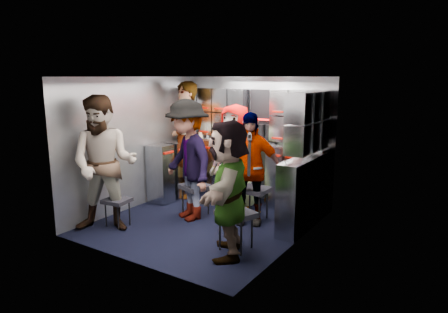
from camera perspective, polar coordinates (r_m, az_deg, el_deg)
The scene contains 29 objects.
floor at distance 5.95m, azimuth -2.66°, elevation -9.36°, with size 3.00×3.00×0.00m, color black.
wall_back at distance 6.92m, azimuth 4.50°, elevation 2.59°, with size 2.80×0.04×2.10m, color gray.
wall_left at distance 6.56m, azimuth -12.75°, elevation 1.86°, with size 0.04×3.00×2.10m, color gray.
wall_right at distance 4.99m, azimuth 10.43°, elevation -1.01°, with size 0.04×3.00×2.10m, color gray.
ceiling at distance 5.56m, azimuth -2.86°, elevation 11.33°, with size 2.80×3.00×0.02m, color silver.
cart_bank_back at distance 6.84m, azimuth 3.59°, elevation -2.24°, with size 2.68×0.38×0.99m, color gray.
cart_bank_left at distance 6.93m, azimuth -8.03°, elevation -2.15°, with size 0.38×0.76×0.99m, color gray.
counter at distance 6.74m, azimuth 3.65°, elevation 2.06°, with size 2.68×0.42×0.03m, color #BABDC2.
locker_bank_back at distance 6.73m, azimuth 3.95°, elevation 6.13°, with size 2.68×0.28×0.82m, color gray.
locker_bank_right at distance 5.62m, azimuth 11.94°, elevation 4.86°, with size 0.28×1.00×0.82m, color gray.
right_cabinet at distance 5.72m, azimuth 11.17°, elevation -5.13°, with size 0.28×1.20×1.00m, color gray.
coffee_niche at distance 6.70m, azimuth 5.55°, elevation 5.90°, with size 0.46×0.16×0.84m, color black, non-canonical shape.
red_latch_strip at distance 6.59m, azimuth 2.78°, elevation 0.67°, with size 2.60×0.02×0.03m, color #980D04.
jump_seat_near_left at distance 5.89m, azimuth -15.03°, elevation -6.28°, with size 0.38×0.37×0.40m.
jump_seat_mid_left at distance 6.13m, azimuth -4.11°, elevation -4.54°, with size 0.51×0.50×0.48m.
jump_seat_center at distance 6.54m, azimuth 2.37°, elevation -3.54°, with size 0.50×0.49×0.48m.
jump_seat_mid_right at distance 5.96m, azimuth 4.37°, elevation -4.99°, with size 0.41×0.39×0.48m.
jump_seat_near_right at distance 4.93m, azimuth 1.73°, elevation -8.45°, with size 0.53×0.52×0.49m.
attendant_standing at distance 7.00m, azimuth -5.46°, elevation 2.36°, with size 0.74×0.48×2.02m, color black.
attendant_arc_a at distance 5.63m, azimuth -16.69°, elevation -1.09°, with size 0.91×0.71×1.87m, color black.
attendant_arc_b at distance 5.88m, azimuth -5.23°, elevation -0.55°, with size 1.16×0.66×1.79m, color black.
attendant_arc_c at distance 6.29m, azimuth 1.56°, elevation -0.18°, with size 0.82×0.54×1.69m, color black.
attendant_arc_d at distance 5.71m, azimuth 3.56°, elevation -1.74°, with size 0.95×0.39×1.62m, color black.
attendant_arc_e at distance 4.67m, azimuth 0.61°, elevation -4.67°, with size 1.51×0.48×1.63m, color black.
bottle_left at distance 7.11m, azimuth -2.31°, elevation 3.78°, with size 0.07×0.07×0.27m, color white.
bottle_mid at distance 6.98m, azimuth -0.75°, elevation 3.58°, with size 0.07×0.07×0.25m, color white.
bottle_right at distance 6.23m, azimuth 11.96°, elevation 2.38°, with size 0.07×0.07×0.25m, color white.
cup_left at distance 7.20m, azimuth -3.31°, elevation 3.15°, with size 0.09×0.09×0.09m, color tan.
cup_right at distance 6.29m, azimuth 10.51°, elevation 1.83°, with size 0.08×0.08×0.10m, color tan.
Camera 1 is at (3.24, -4.52, 2.11)m, focal length 32.00 mm.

